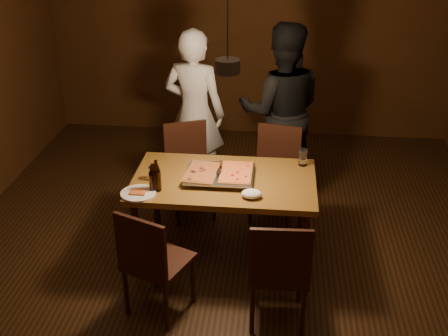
# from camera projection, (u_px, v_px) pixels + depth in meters

# --- Properties ---
(room_shell) EXTENTS (6.00, 6.00, 6.00)m
(room_shell) POSITION_uv_depth(u_px,v_px,m) (227.00, 112.00, 4.15)
(room_shell) COLOR #3B2410
(room_shell) RESTS_ON ground
(dining_table) EXTENTS (1.50, 0.90, 0.75)m
(dining_table) POSITION_uv_depth(u_px,v_px,m) (224.00, 187.00, 4.63)
(dining_table) COLOR brown
(dining_table) RESTS_ON floor
(chair_far_left) EXTENTS (0.55, 0.55, 0.49)m
(chair_far_left) POSITION_uv_depth(u_px,v_px,m) (188.00, 161.00, 5.40)
(chair_far_left) COLOR #38190F
(chair_far_left) RESTS_ON floor
(chair_far_right) EXTENTS (0.49, 0.49, 0.49)m
(chair_far_right) POSITION_uv_depth(u_px,v_px,m) (276.00, 164.00, 5.33)
(chair_far_right) COLOR #38190F
(chair_far_right) RESTS_ON floor
(chair_near_left) EXTENTS (0.55, 0.55, 0.49)m
(chair_near_left) POSITION_uv_depth(u_px,v_px,m) (151.00, 255.00, 4.00)
(chair_near_left) COLOR #38190F
(chair_near_left) RESTS_ON floor
(chair_near_right) EXTENTS (0.44, 0.44, 0.49)m
(chair_near_right) POSITION_uv_depth(u_px,v_px,m) (279.00, 265.00, 3.91)
(chair_near_right) COLOR #38190F
(chair_near_right) RESTS_ON floor
(pizza_tray) EXTENTS (0.58, 0.48, 0.05)m
(pizza_tray) POSITION_uv_depth(u_px,v_px,m) (220.00, 176.00, 4.60)
(pizza_tray) COLOR silver
(pizza_tray) RESTS_ON dining_table
(pizza_meat) EXTENTS (0.29, 0.42, 0.02)m
(pizza_meat) POSITION_uv_depth(u_px,v_px,m) (202.00, 172.00, 4.59)
(pizza_meat) COLOR maroon
(pizza_meat) RESTS_ON pizza_tray
(pizza_cheese) EXTENTS (0.26, 0.41, 0.02)m
(pizza_cheese) POSITION_uv_depth(u_px,v_px,m) (236.00, 172.00, 4.58)
(pizza_cheese) COLOR gold
(pizza_cheese) RESTS_ON pizza_tray
(spatula) EXTENTS (0.10, 0.24, 0.04)m
(spatula) POSITION_uv_depth(u_px,v_px,m) (220.00, 171.00, 4.59)
(spatula) COLOR silver
(spatula) RESTS_ON pizza_tray
(beer_bottle_a) EXTENTS (0.06, 0.06, 0.24)m
(beer_bottle_a) POSITION_uv_depth(u_px,v_px,m) (153.00, 178.00, 4.37)
(beer_bottle_a) COLOR black
(beer_bottle_a) RESTS_ON dining_table
(beer_bottle_b) EXTENTS (0.07, 0.07, 0.26)m
(beer_bottle_b) POSITION_uv_depth(u_px,v_px,m) (156.00, 176.00, 4.37)
(beer_bottle_b) COLOR black
(beer_bottle_b) RESTS_ON dining_table
(water_glass_left) EXTENTS (0.07, 0.07, 0.11)m
(water_glass_left) POSITION_uv_depth(u_px,v_px,m) (153.00, 173.00, 4.57)
(water_glass_left) COLOR silver
(water_glass_left) RESTS_ON dining_table
(water_glass_right) EXTENTS (0.07, 0.07, 0.15)m
(water_glass_right) POSITION_uv_depth(u_px,v_px,m) (303.00, 157.00, 4.80)
(water_glass_right) COLOR silver
(water_glass_right) RESTS_ON dining_table
(plate_slice) EXTENTS (0.28, 0.28, 0.03)m
(plate_slice) POSITION_uv_depth(u_px,v_px,m) (138.00, 193.00, 4.37)
(plate_slice) COLOR white
(plate_slice) RESTS_ON dining_table
(napkin) EXTENTS (0.16, 0.12, 0.07)m
(napkin) POSITION_uv_depth(u_px,v_px,m) (252.00, 194.00, 4.31)
(napkin) COLOR white
(napkin) RESTS_ON dining_table
(diner_white) EXTENTS (0.70, 0.53, 1.71)m
(diner_white) POSITION_uv_depth(u_px,v_px,m) (195.00, 113.00, 5.65)
(diner_white) COLOR silver
(diner_white) RESTS_ON floor
(diner_dark) EXTENTS (0.90, 0.72, 1.78)m
(diner_dark) POSITION_uv_depth(u_px,v_px,m) (281.00, 111.00, 5.61)
(diner_dark) COLOR black
(diner_dark) RESTS_ON floor
(pendant_lamp) EXTENTS (0.18, 0.18, 1.10)m
(pendant_lamp) POSITION_uv_depth(u_px,v_px,m) (228.00, 65.00, 3.99)
(pendant_lamp) COLOR black
(pendant_lamp) RESTS_ON ceiling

